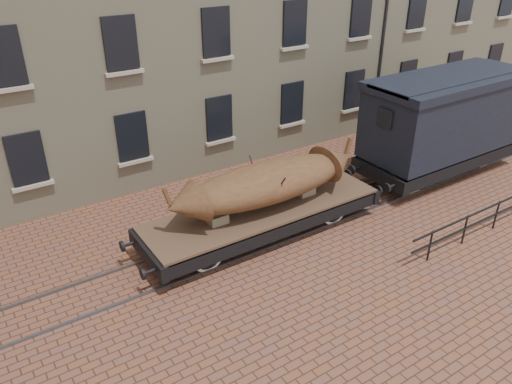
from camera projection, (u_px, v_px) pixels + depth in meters
ground at (270, 232)px, 16.06m from camera, size 90.00×90.00×0.00m
rail_track at (270, 231)px, 16.05m from camera, size 30.00×1.52×0.06m
flatcar_wagon at (263, 213)px, 15.53m from camera, size 8.63×2.34×1.30m
iron_boat at (266, 182)px, 15.12m from camera, size 6.67×1.94×1.59m
goods_van at (446, 114)px, 18.78m from camera, size 7.61×2.77×3.93m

